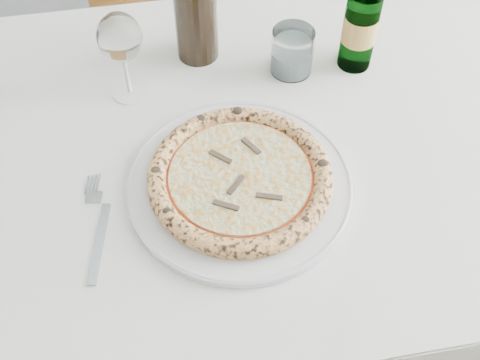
# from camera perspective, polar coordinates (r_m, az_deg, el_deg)

# --- Properties ---
(dining_table) EXTENTS (1.42, 0.89, 0.76)m
(dining_table) POSITION_cam_1_polar(r_m,az_deg,el_deg) (1.08, -1.25, 0.40)
(dining_table) COLOR brown
(dining_table) RESTS_ON floor
(plate) EXTENTS (0.35, 0.35, 0.02)m
(plate) POSITION_cam_1_polar(r_m,az_deg,el_deg) (0.94, 0.00, -0.42)
(plate) COLOR silver
(plate) RESTS_ON dining_table
(pizza) EXTENTS (0.29, 0.29, 0.03)m
(pizza) POSITION_cam_1_polar(r_m,az_deg,el_deg) (0.92, -0.00, 0.24)
(pizza) COLOR tan
(pizza) RESTS_ON plate
(fork) EXTENTS (0.05, 0.20, 0.00)m
(fork) POSITION_cam_1_polar(r_m,az_deg,el_deg) (0.92, -13.35, -4.43)
(fork) COLOR #8A93A0
(fork) RESTS_ON dining_table
(wine_glass) EXTENTS (0.07, 0.07, 0.17)m
(wine_glass) POSITION_cam_1_polar(r_m,az_deg,el_deg) (1.02, -11.31, 12.92)
(wine_glass) COLOR white
(wine_glass) RESTS_ON dining_table
(tumbler) EXTENTS (0.08, 0.08, 0.09)m
(tumbler) POSITION_cam_1_polar(r_m,az_deg,el_deg) (1.11, 4.96, 11.82)
(tumbler) COLOR silver
(tumbler) RESTS_ON dining_table
(beer_bottle) EXTENTS (0.06, 0.06, 0.24)m
(beer_bottle) POSITION_cam_1_polar(r_m,az_deg,el_deg) (1.10, 11.42, 14.51)
(beer_bottle) COLOR #215625
(beer_bottle) RESTS_ON dining_table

